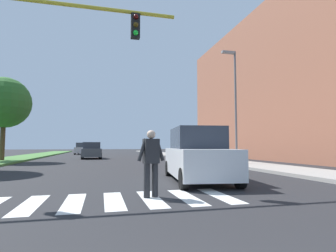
% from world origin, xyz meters
% --- Properties ---
extents(ground_plane, '(140.00, 140.00, 0.00)m').
position_xyz_m(ground_plane, '(0.00, 30.00, 0.00)').
color(ground_plane, '#262628').
extents(crosswalk, '(5.85, 2.20, 0.01)m').
position_xyz_m(crosswalk, '(0.00, 6.04, 0.00)').
color(crosswalk, silver).
rests_on(crosswalk, ground_plane).
extents(median_strip, '(3.62, 64.00, 0.15)m').
position_xyz_m(median_strip, '(-8.05, 28.00, 0.07)').
color(median_strip, '#477A38').
rests_on(median_strip, ground_plane).
extents(tree_far, '(4.07, 4.07, 6.63)m').
position_xyz_m(tree_far, '(-7.90, 23.37, 4.73)').
color(tree_far, '#4C3823').
rests_on(tree_far, median_strip).
extents(apartment_block_right, '(15.52, 29.54, 14.08)m').
position_xyz_m(apartment_block_right, '(21.24, 22.00, 7.04)').
color(apartment_block_right, '#A36047').
rests_on(apartment_block_right, ground_plane).
extents(sidewalk_right, '(3.00, 64.00, 0.15)m').
position_xyz_m(sidewalk_right, '(8.87, 28.00, 0.07)').
color(sidewalk_right, '#9E9991').
rests_on(sidewalk_right, ground_plane).
extents(street_lamp_right, '(1.02, 0.24, 7.50)m').
position_xyz_m(street_lamp_right, '(8.28, 15.63, 4.59)').
color(street_lamp_right, slate).
rests_on(street_lamp_right, sidewalk_right).
extents(pedestrian_performer, '(0.75, 0.32, 1.69)m').
position_xyz_m(pedestrian_performer, '(0.92, 6.21, 0.93)').
color(pedestrian_performer, '#262628').
rests_on(pedestrian_performer, ground_plane).
extents(suv_crossing, '(2.49, 4.80, 1.97)m').
position_xyz_m(suv_crossing, '(3.17, 8.94, 0.93)').
color(suv_crossing, silver).
rests_on(suv_crossing, ground_plane).
extents(sedan_midblock, '(2.05, 4.31, 1.63)m').
position_xyz_m(sedan_midblock, '(-1.21, 27.58, 0.76)').
color(sedan_midblock, '#474C51').
rests_on(sedan_midblock, ground_plane).
extents(sedan_distant, '(2.18, 4.51, 1.73)m').
position_xyz_m(sedan_distant, '(-2.93, 41.56, 0.80)').
color(sedan_distant, '#B7B7BC').
rests_on(sedan_distant, ground_plane).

